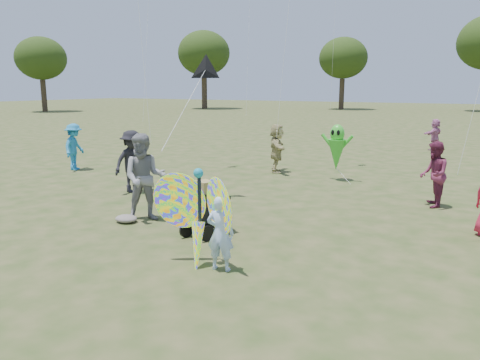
# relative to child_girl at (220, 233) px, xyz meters

# --- Properties ---
(ground) EXTENTS (160.00, 160.00, 0.00)m
(ground) POSITION_rel_child_girl_xyz_m (-0.42, 0.23, -0.61)
(ground) COLOR #51592B
(ground) RESTS_ON ground
(child_girl) EXTENTS (0.49, 0.38, 1.22)m
(child_girl) POSITION_rel_child_girl_xyz_m (0.00, 0.00, 0.00)
(child_girl) COLOR #B2CFFC
(child_girl) RESTS_ON ground
(adult_man) EXTENTS (1.17, 1.12, 1.90)m
(adult_man) POSITION_rel_child_girl_xyz_m (-2.91, 1.60, 0.34)
(adult_man) COLOR gray
(adult_man) RESTS_ON ground
(grey_bag) EXTENTS (0.50, 0.41, 0.16)m
(grey_bag) POSITION_rel_child_girl_xyz_m (-3.18, 1.27, -0.53)
(grey_bag) COLOR slate
(grey_bag) RESTS_ON ground
(crowd_b) EXTENTS (0.89, 1.23, 1.71)m
(crowd_b) POSITION_rel_child_girl_xyz_m (-5.07, 3.59, 0.25)
(crowd_b) COLOR black
(crowd_b) RESTS_ON ground
(crowd_d) EXTENTS (1.11, 1.58, 1.65)m
(crowd_d) POSITION_rel_child_girl_xyz_m (-2.89, 8.29, 0.21)
(crowd_d) COLOR tan
(crowd_d) RESTS_ON ground
(crowd_e) EXTENTS (0.76, 0.89, 1.60)m
(crowd_e) POSITION_rel_child_girl_xyz_m (2.37, 5.93, 0.19)
(crowd_e) COLOR maroon
(crowd_e) RESTS_ON ground
(crowd_i) EXTENTS (0.92, 1.19, 1.62)m
(crowd_i) POSITION_rel_child_girl_xyz_m (-9.23, 5.26, 0.20)
(crowd_i) COLOR #227FB8
(crowd_i) RESTS_ON ground
(crowd_j) EXTENTS (0.85, 1.38, 1.42)m
(crowd_j) POSITION_rel_child_girl_xyz_m (1.00, 17.09, 0.10)
(crowd_j) COLOR #BF6DA1
(crowd_j) RESTS_ON ground
(jogging_stroller) EXTENTS (0.74, 1.14, 1.09)m
(jogging_stroller) POSITION_rel_child_girl_xyz_m (-1.20, 1.46, 0.00)
(jogging_stroller) COLOR black
(jogging_stroller) RESTS_ON ground
(butterfly_kite) EXTENTS (1.74, 0.75, 1.81)m
(butterfly_kite) POSITION_rel_child_girl_xyz_m (-0.42, -0.00, 0.21)
(butterfly_kite) COLOR #F73A27
(butterfly_kite) RESTS_ON ground
(delta_kite_rig) EXTENTS (0.89, 2.69, 2.17)m
(delta_kite_rig) POSITION_rel_child_girl_xyz_m (-2.93, 4.05, 2.66)
(delta_kite_rig) COLOR black
(delta_kite_rig) RESTS_ON ground
(alien_kite) EXTENTS (1.12, 0.69, 1.74)m
(alien_kite) POSITION_rel_child_girl_xyz_m (-0.70, 7.95, 0.36)
(alien_kite) COLOR green
(alien_kite) RESTS_ON ground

